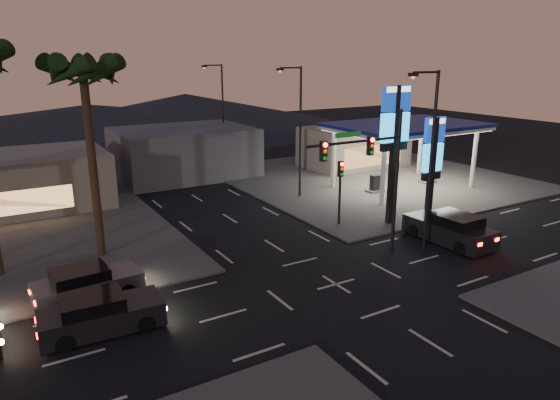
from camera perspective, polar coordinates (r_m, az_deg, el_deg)
ground at (r=24.75m, az=6.42°, el=-9.55°), size 140.00×140.00×0.00m
corner_lot_ne at (r=46.12m, az=10.30°, el=2.49°), size 24.00×24.00×0.12m
gas_station at (r=42.34m, az=14.21°, el=7.98°), size 12.20×8.20×5.47m
convenience_store at (r=50.74m, az=8.42°, el=6.03°), size 10.00×6.00×4.00m
pylon_sign_tall at (r=32.36m, az=12.98°, el=8.07°), size 2.20×0.35×9.00m
pylon_sign_short at (r=33.72m, az=17.07°, el=5.09°), size 1.60×0.35×7.00m
traffic_signal_mast at (r=26.84m, az=10.62°, el=4.10°), size 6.10×0.39×8.00m
pedestal_signal at (r=32.18m, az=6.90°, el=2.02°), size 0.32×0.39×4.30m
streetlight_near at (r=28.16m, az=16.68°, el=5.27°), size 2.14×0.25×10.00m
streetlight_mid at (r=38.03m, az=2.09°, el=8.56°), size 2.14×0.25×10.00m
streetlight_far at (r=50.28m, az=-6.75°, el=10.28°), size 2.14×0.25×10.00m
palm_a at (r=27.57m, az=-21.51°, el=12.42°), size 4.41×4.41×10.86m
building_far_mid at (r=47.14m, az=-10.94°, el=5.41°), size 12.00×9.00×4.40m
hill_right at (r=83.18m, az=-10.71°, el=10.12°), size 50.00×50.00×5.00m
hill_center at (r=79.31m, az=-20.99°, el=8.71°), size 60.00×60.00×4.00m
car_lane_a_front at (r=21.70m, az=-19.88°, el=-12.17°), size 4.96×2.28×1.59m
car_lane_b_front at (r=24.51m, az=-21.22°, el=-9.01°), size 4.89×2.30×1.56m
suv_station at (r=31.26m, az=18.87°, el=-3.15°), size 2.46×5.48×1.81m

